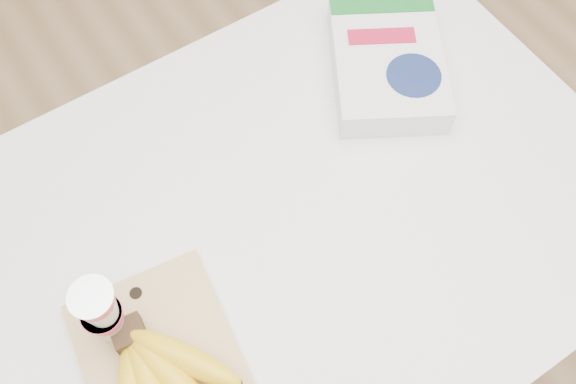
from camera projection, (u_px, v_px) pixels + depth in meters
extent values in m
plane|color=tan|center=(276.00, 364.00, 1.93)|extent=(4.00, 4.00, 0.00)
cube|color=white|center=(273.00, 316.00, 1.50)|extent=(1.29, 0.86, 0.96)
cube|color=#E0A97B|center=(164.00, 367.00, 0.96)|extent=(0.27, 0.34, 0.02)
cube|color=#382816|center=(129.00, 333.00, 0.96)|extent=(0.05, 0.05, 0.03)
ellipsoid|color=yellow|center=(171.00, 376.00, 0.92)|extent=(0.09, 0.20, 0.06)
ellipsoid|color=yellow|center=(183.00, 358.00, 0.92)|extent=(0.14, 0.18, 0.06)
sphere|color=#382816|center=(238.00, 384.00, 0.91)|extent=(0.01, 0.01, 0.01)
cylinder|color=silver|center=(90.00, 296.00, 0.85)|extent=(0.06, 0.06, 0.00)
cube|color=white|center=(387.00, 63.00, 1.21)|extent=(0.32, 0.35, 0.06)
cube|color=#186C26|center=(382.00, 3.00, 1.24)|extent=(0.20, 0.15, 0.00)
cylinder|color=navy|center=(414.00, 75.00, 1.15)|extent=(0.14, 0.14, 0.00)
cube|color=#B91536|center=(382.00, 36.00, 1.20)|extent=(0.13, 0.10, 0.00)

